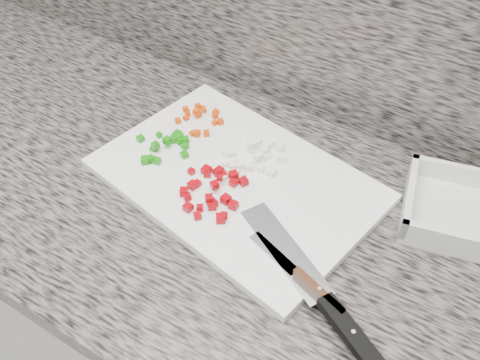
# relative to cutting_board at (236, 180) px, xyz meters

# --- Properties ---
(cabinet) EXTENTS (3.92, 0.62, 0.86)m
(cabinet) POSITION_rel_cutting_board_xyz_m (0.02, -0.05, -0.48)
(cabinet) COLOR silver
(cabinet) RESTS_ON ground
(countertop) EXTENTS (3.96, 0.64, 0.04)m
(countertop) POSITION_rel_cutting_board_xyz_m (0.02, -0.05, -0.03)
(countertop) COLOR #615B56
(countertop) RESTS_ON cabinet
(cutting_board) EXTENTS (0.52, 0.39, 0.02)m
(cutting_board) POSITION_rel_cutting_board_xyz_m (0.00, 0.00, 0.00)
(cutting_board) COLOR white
(cutting_board) RESTS_ON countertop
(carrot_pile) EXTENTS (0.09, 0.09, 0.02)m
(carrot_pile) POSITION_rel_cutting_board_xyz_m (-0.14, 0.09, 0.01)
(carrot_pile) COLOR #D43E04
(carrot_pile) RESTS_ON cutting_board
(onion_pile) EXTENTS (0.11, 0.11, 0.02)m
(onion_pile) POSITION_rel_cutting_board_xyz_m (0.00, 0.07, 0.02)
(onion_pile) COLOR white
(onion_pile) RESTS_ON cutting_board
(green_pepper_pile) EXTENTS (0.11, 0.10, 0.02)m
(green_pepper_pile) POSITION_rel_cutting_board_xyz_m (-0.15, -0.00, 0.01)
(green_pepper_pile) COLOR #167D0B
(green_pepper_pile) RESTS_ON cutting_board
(red_pepper_pile) EXTENTS (0.12, 0.13, 0.02)m
(red_pepper_pile) POSITION_rel_cutting_board_xyz_m (-0.01, -0.06, 0.02)
(red_pepper_pile) COLOR #A0020A
(red_pepper_pile) RESTS_ON cutting_board
(garlic_pile) EXTENTS (0.05, 0.05, 0.01)m
(garlic_pile) POSITION_rel_cutting_board_xyz_m (-0.02, 0.01, 0.01)
(garlic_pile) COLOR #F7F1BE
(garlic_pile) RESTS_ON cutting_board
(chef_knife) EXTENTS (0.30, 0.19, 0.02)m
(chef_knife) POSITION_rel_cutting_board_xyz_m (0.24, -0.15, 0.01)
(chef_knife) COLOR silver
(chef_knife) RESTS_ON cutting_board
(paring_knife) EXTENTS (0.18, 0.07, 0.02)m
(paring_knife) POSITION_rel_cutting_board_xyz_m (0.20, -0.13, 0.01)
(paring_knife) COLOR silver
(paring_knife) RESTS_ON cutting_board
(tray) EXTENTS (0.26, 0.21, 0.05)m
(tray) POSITION_rel_cutting_board_xyz_m (0.38, 0.13, 0.01)
(tray) COLOR silver
(tray) RESTS_ON countertop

